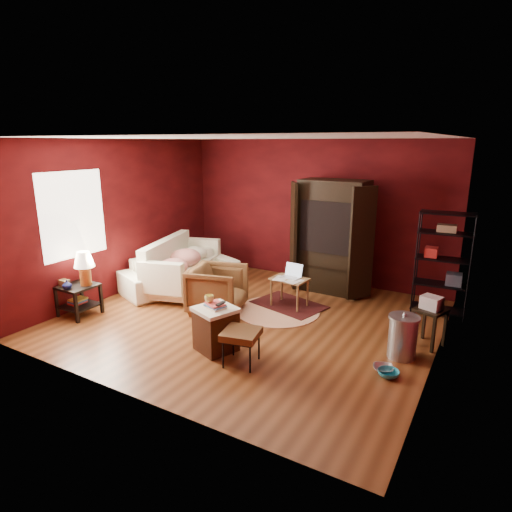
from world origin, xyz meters
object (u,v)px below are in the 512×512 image
at_px(tv_armoire, 332,234).
at_px(wire_shelving, 444,260).
at_px(laptop_desk, 290,281).
at_px(side_table, 81,277).
at_px(hamper, 216,328).
at_px(sofa, 181,266).
at_px(armchair, 217,287).

height_order(tv_armoire, wire_shelving, tv_armoire).
relative_size(laptop_desk, wire_shelving, 0.44).
bearing_deg(wire_shelving, side_table, -153.08).
relative_size(side_table, hamper, 1.52).
relative_size(side_table, laptop_desk, 1.44).
bearing_deg(sofa, armchair, -94.52).
distance_m(sofa, armchair, 1.44).
bearing_deg(sofa, hamper, -109.13).
distance_m(hamper, wire_shelving, 3.79).
relative_size(sofa, wire_shelving, 1.31).
xyz_separation_m(side_table, tv_armoire, (3.04, 3.15, 0.45)).
bearing_deg(laptop_desk, armchair, -134.28).
xyz_separation_m(hamper, tv_armoire, (0.46, 3.08, 0.77)).
bearing_deg(side_table, armchair, 33.54).
xyz_separation_m(armchair, side_table, (-1.81, -1.20, 0.21)).
height_order(sofa, hamper, sofa).
distance_m(armchair, hamper, 1.37).
relative_size(side_table, wire_shelving, 0.63).
relative_size(hamper, tv_armoire, 0.33).
xyz_separation_m(sofa, armchair, (1.30, -0.63, -0.01)).
distance_m(sofa, hamper, 2.71).
height_order(armchair, wire_shelving, wire_shelving).
distance_m(hamper, laptop_desk, 1.94).
height_order(sofa, tv_armoire, tv_armoire).
distance_m(armchair, laptop_desk, 1.23).
bearing_deg(armchair, hamper, -160.50).
bearing_deg(sofa, laptop_desk, -64.28).
bearing_deg(armchair, tv_armoire, -46.77).
distance_m(side_table, tv_armoire, 4.40).
distance_m(side_table, hamper, 2.60).
height_order(side_table, laptop_desk, side_table).
bearing_deg(tv_armoire, hamper, -97.04).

